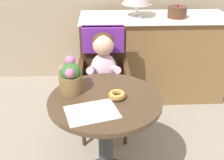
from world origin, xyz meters
name	(u,v)px	position (x,y,z in m)	size (l,w,h in m)	color
cafe_table	(105,126)	(0.00, 0.00, 0.51)	(0.72, 0.72, 0.72)	#4C3826
wicker_chair	(103,65)	(0.00, 0.69, 0.64)	(0.42, 0.45, 0.95)	#472D19
seated_child	(103,68)	(0.00, 0.53, 0.68)	(0.27, 0.32, 0.73)	silver
paper_napkin	(92,112)	(-0.08, -0.16, 0.72)	(0.29, 0.22, 0.00)	white
donut_front	(117,95)	(0.07, 0.00, 0.74)	(0.11, 0.11, 0.04)	#936033
flower_vase	(70,77)	(-0.22, 0.09, 0.83)	(0.15, 0.17, 0.23)	brown
display_counter	(153,57)	(0.55, 1.30, 0.45)	(1.56, 0.62, 0.90)	olive
round_layer_cake	(177,12)	(0.76, 1.25, 0.96)	(0.19, 0.19, 0.13)	#4C2D1E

